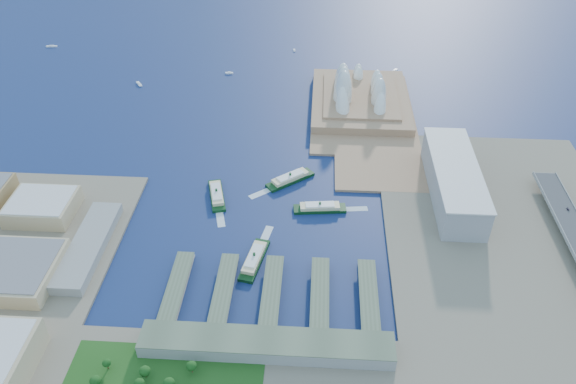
# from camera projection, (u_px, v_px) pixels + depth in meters

# --- Properties ---
(ground) EXTENTS (3000.00, 3000.00, 0.00)m
(ground) POSITION_uv_depth(u_px,v_px,m) (264.00, 238.00, 553.85)
(ground) COLOR #111F4F
(ground) RESTS_ON ground
(east_land) EXTENTS (240.00, 500.00, 3.00)m
(east_land) POSITION_uv_depth(u_px,v_px,m) (526.00, 285.00, 501.37)
(east_land) COLOR #776D5C
(east_land) RESTS_ON ground
(peninsula) EXTENTS (135.00, 220.00, 3.00)m
(peninsula) POSITION_uv_depth(u_px,v_px,m) (362.00, 111.00, 754.39)
(peninsula) COLOR #9E7756
(peninsula) RESTS_ON ground
(opera_house) EXTENTS (134.00, 180.00, 58.00)m
(opera_house) POSITION_uv_depth(u_px,v_px,m) (361.00, 84.00, 751.98)
(opera_house) COLOR white
(opera_house) RESTS_ON peninsula
(toaster_building) EXTENTS (45.00, 155.00, 35.00)m
(toaster_building) POSITION_uv_depth(u_px,v_px,m) (454.00, 181.00, 595.47)
(toaster_building) COLOR gray
(toaster_building) RESTS_ON east_land
(ferry_wharves) EXTENTS (184.00, 90.00, 9.30)m
(ferry_wharves) POSITION_uv_depth(u_px,v_px,m) (272.00, 292.00, 490.71)
(ferry_wharves) COLOR #4F5D46
(ferry_wharves) RESTS_ON ground
(terminal_building) EXTENTS (200.00, 28.00, 12.00)m
(terminal_building) POSITION_uv_depth(u_px,v_px,m) (267.00, 345.00, 440.33)
(terminal_building) COLOR gray
(terminal_building) RESTS_ON south_land
(ferry_a) EXTENTS (27.65, 56.98, 10.44)m
(ferry_a) POSITION_uv_depth(u_px,v_px,m) (217.00, 193.00, 603.75)
(ferry_a) COLOR #0D3414
(ferry_a) RESTS_ON ground
(ferry_b) EXTENTS (54.32, 47.56, 10.92)m
(ferry_b) POSITION_uv_depth(u_px,v_px,m) (290.00, 177.00, 626.80)
(ferry_b) COLOR #0D3414
(ferry_b) RESTS_ON ground
(ferry_c) EXTENTS (25.21, 58.66, 10.77)m
(ferry_c) POSITION_uv_depth(u_px,v_px,m) (254.00, 257.00, 524.23)
(ferry_c) COLOR #0D3414
(ferry_c) RESTS_ON ground
(ferry_d) EXTENTS (56.00, 19.90, 10.36)m
(ferry_d) POSITION_uv_depth(u_px,v_px,m) (320.00, 206.00, 585.76)
(ferry_d) COLOR #0D3414
(ferry_d) RESTS_ON ground
(boat_a) EXTENTS (12.47, 15.53, 3.10)m
(boat_a) POSITION_uv_depth(u_px,v_px,m) (139.00, 84.00, 820.27)
(boat_a) COLOR white
(boat_a) RESTS_ON ground
(boat_b) EXTENTS (11.76, 4.94, 3.10)m
(boat_b) POSITION_uv_depth(u_px,v_px,m) (229.00, 73.00, 849.61)
(boat_b) COLOR white
(boat_b) RESTS_ON ground
(boat_c) EXTENTS (10.06, 13.70, 3.04)m
(boat_c) POSITION_uv_depth(u_px,v_px,m) (395.00, 70.00, 856.10)
(boat_c) COLOR white
(boat_c) RESTS_ON ground
(boat_d) EXTENTS (17.89, 5.51, 2.97)m
(boat_d) POSITION_uv_depth(u_px,v_px,m) (52.00, 46.00, 931.27)
(boat_d) COLOR white
(boat_d) RESTS_ON ground
(boat_e) EXTENTS (4.28, 9.98, 2.37)m
(boat_e) POSITION_uv_depth(u_px,v_px,m) (294.00, 50.00, 918.49)
(boat_e) COLOR white
(boat_e) RESTS_ON ground
(car_c) EXTENTS (1.99, 4.90, 1.42)m
(car_c) POSITION_uv_depth(u_px,v_px,m) (568.00, 209.00, 565.56)
(car_c) COLOR slate
(car_c) RESTS_ON expressway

